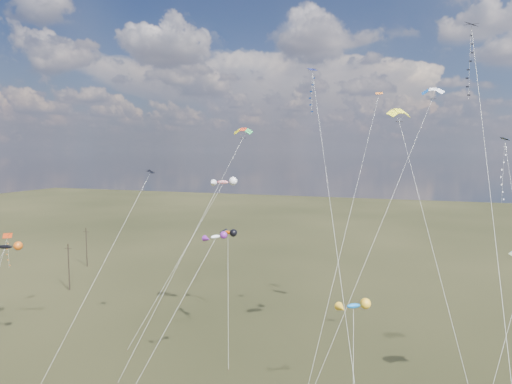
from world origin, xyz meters
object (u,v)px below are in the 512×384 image
(utility_pole_far, at_px, (86,247))
(novelty_black_orange, at_px, (5,247))
(diamond_black_high, at_px, (472,78))
(parafoil_yellow, at_px, (400,112))
(utility_pole_near, at_px, (69,267))

(utility_pole_far, relative_size, novelty_black_orange, 0.60)
(diamond_black_high, relative_size, novelty_black_orange, 2.66)
(parafoil_yellow, bearing_deg, utility_pole_near, 166.42)
(novelty_black_orange, bearing_deg, parafoil_yellow, 12.18)
(diamond_black_high, height_order, novelty_black_orange, diamond_black_high)
(parafoil_yellow, bearing_deg, diamond_black_high, -23.66)
(utility_pole_near, relative_size, novelty_black_orange, 0.60)
(utility_pole_near, relative_size, parafoil_yellow, 0.28)
(diamond_black_high, xyz_separation_m, novelty_black_orange, (-48.65, -6.47, -17.45))
(utility_pole_near, distance_m, diamond_black_high, 66.97)
(parafoil_yellow, distance_m, novelty_black_orange, 45.92)
(utility_pole_far, xyz_separation_m, diamond_black_high, (67.68, -29.63, 26.08))
(utility_pole_near, distance_m, utility_pole_far, 16.12)
(utility_pole_near, relative_size, diamond_black_high, 0.23)
(diamond_black_high, relative_size, parafoil_yellow, 1.25)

